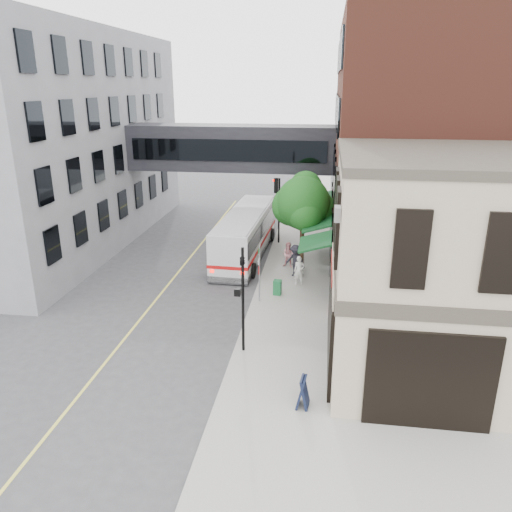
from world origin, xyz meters
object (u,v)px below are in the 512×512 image
(newspaper_box, at_px, (277,287))
(sandwich_board, at_px, (303,392))
(pedestrian_b, at_px, (289,255))
(bus, at_px, (246,232))
(pedestrian_c, at_px, (295,261))
(pedestrian_a, at_px, (299,270))

(newspaper_box, height_order, sandwich_board, sandwich_board)
(pedestrian_b, distance_m, sandwich_board, 13.78)
(bus, bearing_deg, pedestrian_c, -46.30)
(pedestrian_c, bearing_deg, pedestrian_b, 135.20)
(bus, xyz_separation_m, newspaper_box, (2.70, -6.41, -1.04))
(bus, height_order, newspaper_box, bus)
(pedestrian_b, relative_size, newspaper_box, 1.92)
(pedestrian_a, xyz_separation_m, pedestrian_b, (-0.78, 2.65, -0.03))
(pedestrian_b, xyz_separation_m, pedestrian_c, (0.49, -1.45, 0.17))
(pedestrian_c, relative_size, sandwich_board, 1.69)
(bus, relative_size, sandwich_board, 9.54)
(sandwich_board, bearing_deg, bus, 112.04)
(pedestrian_a, height_order, newspaper_box, pedestrian_a)
(bus, height_order, pedestrian_c, bus)
(bus, relative_size, pedestrian_c, 5.66)
(sandwich_board, bearing_deg, pedestrian_a, 100.18)
(pedestrian_a, distance_m, pedestrian_c, 1.25)
(pedestrian_c, bearing_deg, bus, 160.20)
(pedestrian_b, distance_m, newspaper_box, 4.28)
(pedestrian_a, relative_size, newspaper_box, 2.00)
(bus, distance_m, pedestrian_a, 6.12)
(pedestrian_a, distance_m, sandwich_board, 11.07)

